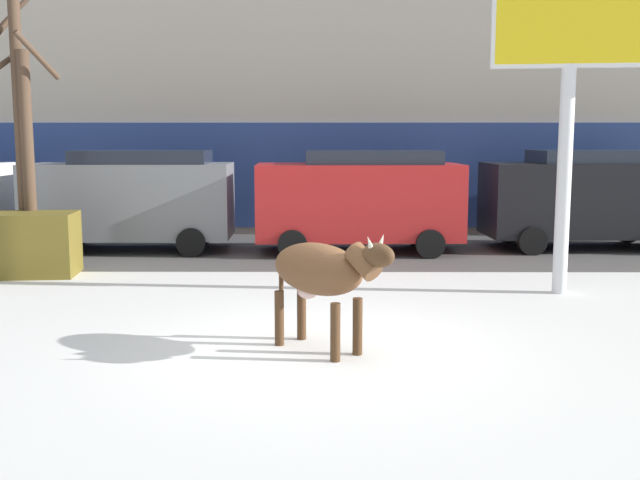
{
  "coord_description": "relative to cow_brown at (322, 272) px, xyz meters",
  "views": [
    {
      "loc": [
        0.05,
        -8.96,
        2.62
      ],
      "look_at": [
        -0.02,
        2.0,
        1.1
      ],
      "focal_mm": 41.72,
      "sensor_mm": 36.0,
      "label": 1
    }
  ],
  "objects": [
    {
      "name": "car_red_van",
      "position": [
        0.83,
        7.95,
        0.25
      ],
      "size": [
        4.66,
        2.24,
        2.32
      ],
      "color": "red",
      "rests_on": "ground"
    },
    {
      "name": "billboard",
      "position": [
        4.02,
        3.47,
        3.32
      ],
      "size": [
        2.52,
        0.54,
        5.56
      ],
      "color": "silver",
      "rests_on": "ground"
    },
    {
      "name": "car_grey_van",
      "position": [
        -4.41,
        8.16,
        0.25
      ],
      "size": [
        4.66,
        2.24,
        2.32
      ],
      "color": "slate",
      "rests_on": "ground"
    },
    {
      "name": "pedestrian_near_billboard",
      "position": [
        5.61,
        10.82,
        -0.11
      ],
      "size": [
        0.36,
        0.24,
        1.73
      ],
      "color": "#282833",
      "rests_on": "ground"
    },
    {
      "name": "car_black_van",
      "position": [
        6.17,
        8.53,
        0.25
      ],
      "size": [
        4.66,
        2.24,
        2.32
      ],
      "color": "black",
      "rests_on": "ground"
    },
    {
      "name": "bare_tree_left_lot",
      "position": [
        -5.91,
        5.61,
        1.91
      ],
      "size": [
        1.15,
        1.48,
        5.57
      ],
      "color": "#4C3828",
      "rests_on": "ground"
    },
    {
      "name": "building_facade",
      "position": [
        -0.01,
        14.1,
        5.49
      ],
      "size": [
        44.0,
        6.1,
        13.0
      ],
      "color": "#A39989",
      "rests_on": "ground"
    },
    {
      "name": "ground_plane",
      "position": [
        -0.01,
        0.05,
        -0.99
      ],
      "size": [
        120.0,
        120.0,
        0.0
      ],
      "primitive_type": "plane",
      "color": "white"
    },
    {
      "name": "bare_tree_right_lot",
      "position": [
        -5.71,
        5.5,
        1.32
      ],
      "size": [
        1.28,
        1.26,
        4.55
      ],
      "color": "#4C3828",
      "rests_on": "ground"
    },
    {
      "name": "dumpster",
      "position": [
        -5.57,
        5.03,
        -0.39
      ],
      "size": [
        1.8,
        1.27,
        1.2
      ],
      "primitive_type": "cube",
      "rotation": [
        0.0,
        0.0,
        0.1
      ],
      "color": "brown",
      "rests_on": "ground"
    },
    {
      "name": "road_strip",
      "position": [
        -0.01,
        8.21,
        -0.99
      ],
      "size": [
        60.0,
        5.6,
        0.01
      ],
      "primitive_type": "cube",
      "color": "#514F4C",
      "rests_on": "ground"
    },
    {
      "name": "cow_brown",
      "position": [
        0.0,
        0.0,
        0.0
      ],
      "size": [
        1.64,
        1.62,
        1.54
      ],
      "color": "brown",
      "rests_on": "ground"
    }
  ]
}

